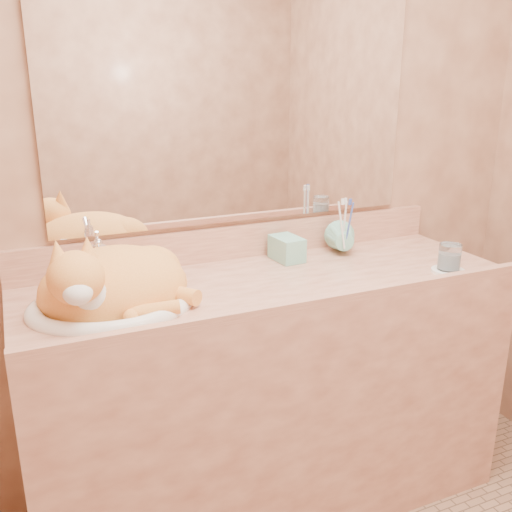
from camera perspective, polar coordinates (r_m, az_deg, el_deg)
name	(u,v)px	position (r m, az deg, el deg)	size (l,w,h in m)	color
wall_back	(238,146)	(2.00, -1.84, 10.93)	(2.40, 0.02, 2.50)	brown
vanity_counter	(270,395)	(2.04, 1.40, -13.70)	(1.60, 0.55, 0.85)	#985844
mirror	(239,104)	(1.98, -1.74, 14.91)	(1.30, 0.02, 0.80)	white
sink_basin	(110,283)	(1.67, -14.36, -2.65)	(0.46, 0.39, 0.14)	white
faucet	(100,262)	(1.83, -15.37, -0.55)	(0.04, 0.12, 0.17)	white
cat	(111,281)	(1.68, -14.32, -2.46)	(0.44, 0.36, 0.24)	orange
soap_dispenser	(297,239)	(1.97, 4.12, 1.75)	(0.09, 0.09, 0.19)	#78C1A9
toothbrush_cup	(345,244)	(2.08, 8.86, 1.24)	(0.11, 0.11, 0.11)	#78C1A9
toothbrushes	(346,223)	(2.06, 8.96, 3.32)	(0.04, 0.04, 0.22)	silver
saucer	(448,271)	(2.03, 18.65, -1.41)	(0.11, 0.11, 0.01)	white
water_glass	(450,257)	(2.01, 18.79, -0.10)	(0.07, 0.07, 0.09)	silver
lotion_bottle	(78,276)	(1.81, -17.35, -1.90)	(0.05, 0.05, 0.11)	silver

